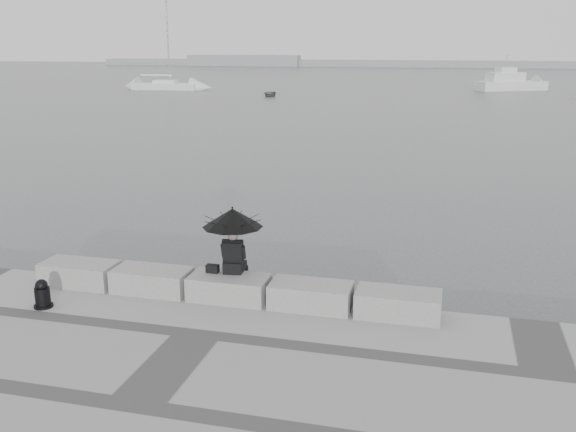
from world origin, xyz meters
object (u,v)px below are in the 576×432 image
(seated_person, at_px, (233,225))
(sailboat_left, at_px, (166,85))
(motor_cruiser, at_px, (511,83))
(dinghy, at_px, (270,94))
(mooring_bollard, at_px, (43,296))

(seated_person, height_order, sailboat_left, sailboat_left)
(sailboat_left, relative_size, motor_cruiser, 1.44)
(seated_person, relative_size, dinghy, 0.45)
(seated_person, height_order, dinghy, seated_person)
(mooring_bollard, relative_size, sailboat_left, 0.05)
(mooring_bollard, height_order, dinghy, mooring_bollard)
(seated_person, relative_size, mooring_bollard, 2.36)
(mooring_bollard, bearing_deg, motor_cruiser, 79.24)
(seated_person, xyz_separation_m, motor_cruiser, (10.84, 73.56, -1.12))
(seated_person, relative_size, motor_cruiser, 0.16)
(sailboat_left, relative_size, dinghy, 4.18)
(motor_cruiser, distance_m, dinghy, 31.05)
(mooring_bollard, bearing_deg, seated_person, 24.29)
(sailboat_left, bearing_deg, mooring_bollard, -68.50)
(seated_person, height_order, motor_cruiser, motor_cruiser)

